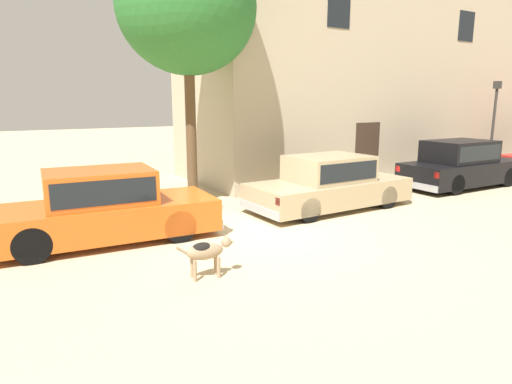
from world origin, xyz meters
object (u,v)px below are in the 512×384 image
object	(u,v)px
stray_dog_spotted	(207,251)
acacia_tree_left	(187,7)
street_lamp	(494,115)
parked_sedan_second	(329,183)
parked_sedan_nearest	(103,206)
parked_sedan_third	(461,164)

from	to	relation	value
stray_dog_spotted	acacia_tree_left	size ratio (longest dim) A/B	0.14
street_lamp	acacia_tree_left	bearing A→B (deg)	175.39
parked_sedan_second	street_lamp	size ratio (longest dim) A/B	1.30
parked_sedan_nearest	stray_dog_spotted	bearing A→B (deg)	-66.62
stray_dog_spotted	street_lamp	world-z (taller)	street_lamp
parked_sedan_nearest	stray_dog_spotted	distance (m)	3.04
parked_sedan_second	acacia_tree_left	xyz separation A→B (m)	(-2.99, 2.20, 4.47)
acacia_tree_left	parked_sedan_nearest	bearing A→B (deg)	-143.81
parked_sedan_second	acacia_tree_left	distance (m)	5.81
stray_dog_spotted	acacia_tree_left	bearing A→B (deg)	77.16
parked_sedan_nearest	parked_sedan_second	xyz separation A→B (m)	(5.79, -0.15, -0.03)
parked_sedan_nearest	street_lamp	distance (m)	15.00
parked_sedan_nearest	acacia_tree_left	distance (m)	5.64
parked_sedan_third	acacia_tree_left	world-z (taller)	acacia_tree_left
parked_sedan_second	street_lamp	xyz separation A→B (m)	(9.09, 1.23, 1.60)
street_lamp	acacia_tree_left	xyz separation A→B (m)	(-12.07, 0.97, 2.87)
parked_sedan_second	stray_dog_spotted	size ratio (longest dim) A/B	4.69
stray_dog_spotted	street_lamp	xyz separation A→B (m)	(13.85, 3.92, 1.85)
stray_dog_spotted	acacia_tree_left	xyz separation A→B (m)	(1.77, 4.89, 4.72)
acacia_tree_left	street_lamp	bearing A→B (deg)	-4.61
street_lamp	acacia_tree_left	size ratio (longest dim) A/B	0.51
street_lamp	parked_sedan_second	bearing A→B (deg)	-172.30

